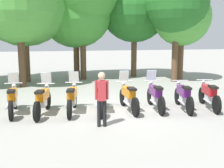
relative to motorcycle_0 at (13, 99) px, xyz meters
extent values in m
plane|color=#9E9B93|center=(3.49, -0.47, -0.52)|extent=(80.00, 80.00, 0.00)
cylinder|color=black|center=(-0.02, 0.73, -0.20)|extent=(0.12, 0.64, 0.64)
cylinder|color=black|center=(0.03, -0.82, -0.20)|extent=(0.12, 0.64, 0.64)
cube|color=silver|center=(-0.02, 0.73, 0.14)|extent=(0.13, 0.36, 0.04)
cube|color=orange|center=(0.00, 0.01, 0.15)|extent=(0.29, 0.96, 0.30)
cube|color=silver|center=(0.00, -0.04, -0.12)|extent=(0.23, 0.41, 0.24)
cube|color=black|center=(0.01, -0.39, 0.34)|extent=(0.25, 0.45, 0.08)
cylinder|color=silver|center=(-0.02, 0.64, 0.12)|extent=(0.06, 0.23, 0.64)
cylinder|color=silver|center=(-0.01, 0.55, 0.45)|extent=(0.62, 0.05, 0.04)
sphere|color=silver|center=(-0.02, 0.68, 0.33)|extent=(0.16, 0.16, 0.16)
cylinder|color=silver|center=(-0.15, -0.35, -0.18)|extent=(0.09, 0.70, 0.07)
cube|color=silver|center=(-0.02, 0.61, 0.65)|extent=(0.36, 0.14, 0.39)
cylinder|color=black|center=(1.16, 0.39, -0.20)|extent=(0.23, 0.65, 0.64)
cylinder|color=black|center=(0.84, -1.12, -0.20)|extent=(0.23, 0.65, 0.64)
cube|color=silver|center=(1.16, 0.39, 0.14)|extent=(0.19, 0.38, 0.04)
cube|color=orange|center=(1.01, -0.31, 0.15)|extent=(0.45, 0.98, 0.30)
cube|color=silver|center=(1.00, -0.36, -0.12)|extent=(0.30, 0.44, 0.24)
cube|color=black|center=(0.93, -0.70, 0.34)|extent=(0.33, 0.48, 0.08)
cylinder|color=silver|center=(1.14, 0.31, 0.12)|extent=(0.10, 0.23, 0.64)
cylinder|color=silver|center=(1.13, 0.22, 0.45)|extent=(0.61, 0.17, 0.04)
sphere|color=silver|center=(1.15, 0.35, 0.33)|extent=(0.19, 0.19, 0.16)
cylinder|color=silver|center=(0.78, -0.62, -0.18)|extent=(0.22, 0.70, 0.07)
cube|color=silver|center=(1.14, 0.28, 0.65)|extent=(0.38, 0.21, 0.39)
cylinder|color=black|center=(2.15, 0.44, -0.20)|extent=(0.22, 0.65, 0.64)
cylinder|color=black|center=(1.85, -1.08, -0.20)|extent=(0.22, 0.65, 0.64)
cube|color=silver|center=(2.15, 0.44, 0.14)|extent=(0.19, 0.38, 0.04)
cube|color=orange|center=(2.01, -0.28, 0.15)|extent=(0.44, 0.98, 0.30)
cube|color=silver|center=(2.00, -0.32, -0.12)|extent=(0.29, 0.43, 0.24)
cube|color=black|center=(1.93, -0.67, 0.34)|extent=(0.32, 0.48, 0.08)
cylinder|color=silver|center=(2.13, 0.35, 0.12)|extent=(0.09, 0.23, 0.64)
cylinder|color=silver|center=(2.11, 0.26, 0.45)|extent=(0.62, 0.15, 0.04)
sphere|color=silver|center=(2.14, 0.39, 0.33)|extent=(0.19, 0.19, 0.16)
cylinder|color=silver|center=(1.78, -0.59, -0.18)|extent=(0.20, 0.70, 0.07)
cube|color=silver|center=(2.12, 0.32, 0.65)|extent=(0.38, 0.20, 0.39)
cylinder|color=black|center=(3.12, 0.31, -0.20)|extent=(0.21, 0.65, 0.64)
cylinder|color=black|center=(2.86, -1.22, -0.20)|extent=(0.21, 0.65, 0.64)
cube|color=silver|center=(3.12, 0.31, 0.14)|extent=(0.18, 0.38, 0.04)
cube|color=silver|center=(3.00, -0.41, 0.15)|extent=(0.42, 0.98, 0.30)
cube|color=silver|center=(2.99, -0.46, -0.12)|extent=(0.28, 0.43, 0.24)
cube|color=black|center=(2.93, -0.80, 0.34)|extent=(0.31, 0.47, 0.08)
cylinder|color=silver|center=(3.11, 0.22, 0.12)|extent=(0.09, 0.23, 0.64)
cylinder|color=silver|center=(3.09, 0.13, 0.45)|extent=(0.62, 0.14, 0.04)
sphere|color=silver|center=(3.12, 0.26, 0.33)|extent=(0.18, 0.18, 0.16)
cylinder|color=silver|center=(2.78, -0.72, -0.18)|extent=(0.19, 0.70, 0.07)
cylinder|color=black|center=(3.98, 0.29, -0.20)|extent=(0.11, 0.64, 0.64)
cylinder|color=black|center=(4.00, -1.26, -0.20)|extent=(0.11, 0.64, 0.64)
cube|color=silver|center=(3.98, 0.29, 0.14)|extent=(0.13, 0.36, 0.04)
cube|color=orange|center=(3.99, -0.44, 0.15)|extent=(0.28, 0.95, 0.30)
cube|color=silver|center=(3.99, -0.49, -0.12)|extent=(0.23, 0.40, 0.24)
cube|color=black|center=(3.99, -0.84, 0.34)|extent=(0.25, 0.44, 0.08)
cylinder|color=silver|center=(3.98, 0.20, 0.12)|extent=(0.05, 0.23, 0.64)
cylinder|color=silver|center=(3.98, 0.11, 0.45)|extent=(0.62, 0.05, 0.04)
sphere|color=silver|center=(3.98, 0.24, 0.33)|extent=(0.16, 0.16, 0.16)
cylinder|color=silver|center=(3.83, -0.79, -0.18)|extent=(0.08, 0.70, 0.07)
cube|color=silver|center=(3.98, 0.17, 0.65)|extent=(0.36, 0.14, 0.39)
cylinder|color=black|center=(5.06, 0.25, -0.20)|extent=(0.16, 0.65, 0.64)
cylinder|color=black|center=(4.91, -1.29, -0.20)|extent=(0.16, 0.65, 0.64)
cube|color=silver|center=(5.06, 0.25, 0.14)|extent=(0.16, 0.37, 0.04)
cube|color=#59196B|center=(4.99, -0.47, 0.15)|extent=(0.36, 0.97, 0.30)
cube|color=silver|center=(4.99, -0.52, -0.12)|extent=(0.26, 0.42, 0.24)
cube|color=black|center=(4.95, -0.87, 0.34)|extent=(0.28, 0.46, 0.08)
cylinder|color=silver|center=(5.05, 0.16, 0.12)|extent=(0.07, 0.23, 0.64)
cylinder|color=silver|center=(5.05, 0.07, 0.45)|extent=(0.62, 0.10, 0.04)
sphere|color=silver|center=(5.06, 0.20, 0.33)|extent=(0.18, 0.18, 0.16)
cylinder|color=silver|center=(4.80, -0.80, -0.18)|extent=(0.14, 0.70, 0.07)
cube|color=silver|center=(5.05, 0.13, 0.65)|extent=(0.37, 0.17, 0.39)
cylinder|color=black|center=(6.12, 0.03, -0.20)|extent=(0.21, 0.65, 0.64)
cylinder|color=black|center=(5.84, -1.50, -0.20)|extent=(0.21, 0.65, 0.64)
cube|color=silver|center=(6.12, 0.03, 0.14)|extent=(0.18, 0.38, 0.04)
cube|color=#59196B|center=(5.99, -0.69, 0.15)|extent=(0.43, 0.98, 0.30)
cube|color=silver|center=(5.98, -0.74, -0.12)|extent=(0.29, 0.43, 0.24)
cube|color=black|center=(5.92, -1.08, 0.34)|extent=(0.32, 0.48, 0.08)
cylinder|color=silver|center=(6.10, -0.06, 0.12)|extent=(0.09, 0.23, 0.64)
cylinder|color=silver|center=(6.09, -0.15, 0.45)|extent=(0.62, 0.15, 0.04)
sphere|color=silver|center=(6.11, -0.02, 0.33)|extent=(0.19, 0.19, 0.16)
cylinder|color=silver|center=(5.77, -1.00, -0.18)|extent=(0.19, 0.70, 0.07)
cylinder|color=black|center=(7.14, -0.03, -0.20)|extent=(0.23, 0.65, 0.64)
cylinder|color=black|center=(6.82, -1.55, -0.20)|extent=(0.23, 0.65, 0.64)
cube|color=silver|center=(7.14, -0.03, 0.14)|extent=(0.19, 0.38, 0.04)
cube|color=red|center=(6.99, -0.74, 0.15)|extent=(0.45, 0.98, 0.30)
cube|color=silver|center=(6.98, -0.79, -0.12)|extent=(0.30, 0.44, 0.24)
cube|color=black|center=(6.91, -1.13, 0.34)|extent=(0.33, 0.48, 0.08)
cylinder|color=silver|center=(7.12, -0.12, 0.12)|extent=(0.10, 0.23, 0.64)
cylinder|color=silver|center=(7.10, -0.21, 0.45)|extent=(0.61, 0.16, 0.04)
sphere|color=silver|center=(7.13, -0.08, 0.33)|extent=(0.19, 0.19, 0.16)
cylinder|color=silver|center=(6.76, -1.05, -0.18)|extent=(0.21, 0.70, 0.07)
cylinder|color=black|center=(2.64, -2.04, -0.12)|extent=(0.12, 0.12, 0.79)
cylinder|color=black|center=(2.81, -2.06, -0.12)|extent=(0.12, 0.12, 0.79)
cube|color=#B22D33|center=(2.73, -2.05, 0.57)|extent=(0.24, 0.23, 0.59)
cylinder|color=#B22D33|center=(2.57, -2.03, 0.58)|extent=(0.09, 0.09, 0.56)
cylinder|color=#B22D33|center=(2.89, -2.07, 0.58)|extent=(0.09, 0.09, 0.56)
sphere|color=#DBAD89|center=(2.73, -2.05, 1.00)|extent=(0.24, 0.24, 0.21)
cylinder|color=brown|center=(-0.12, 5.30, 0.93)|extent=(0.36, 0.36, 2.89)
sphere|color=#4C9E3D|center=(-0.12, 5.30, 3.77)|extent=(4.01, 4.01, 4.01)
cylinder|color=brown|center=(-0.01, 6.96, 0.89)|extent=(0.36, 0.36, 2.82)
cylinder|color=brown|center=(2.92, 7.71, 0.77)|extent=(0.36, 0.36, 2.57)
sphere|color=#3D8E33|center=(2.92, 7.71, 3.61)|extent=(4.47, 4.47, 4.47)
cylinder|color=brown|center=(3.27, 7.16, 1.40)|extent=(0.36, 0.36, 3.84)
cylinder|color=brown|center=(6.65, 7.76, 0.92)|extent=(0.36, 0.36, 2.87)
sphere|color=#236623|center=(6.65, 7.76, 3.89)|extent=(4.39, 4.39, 4.39)
cylinder|color=brown|center=(8.36, 5.24, 1.09)|extent=(0.36, 0.36, 3.20)
sphere|color=#236623|center=(8.36, 5.24, 3.94)|extent=(3.57, 3.57, 3.57)
cylinder|color=brown|center=(8.94, 5.72, 0.76)|extent=(0.36, 0.36, 2.55)
sphere|color=#4C9E3D|center=(8.94, 5.72, 3.21)|extent=(3.37, 3.37, 3.37)
camera|label=1|loc=(1.29, -9.99, 2.15)|focal=45.50mm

